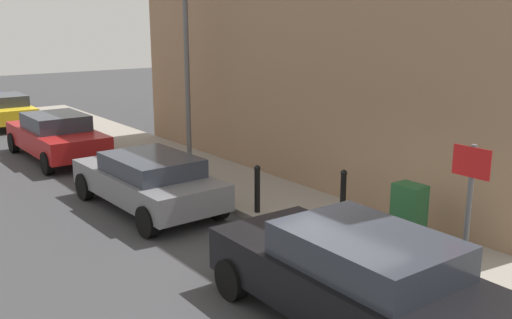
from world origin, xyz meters
The scene contains 12 objects.
ground centered at (0.00, 0.00, 0.00)m, with size 80.00×80.00×0.00m, color #38383A.
sidewalk centered at (2.01, 6.00, 0.07)m, with size 2.39×30.00×0.15m, color gray.
corner_building centered at (6.64, 4.81, 4.25)m, with size 6.98×13.61×8.50m.
car_black centered at (-0.60, -1.65, 0.77)m, with size 2.02×4.46×1.46m.
car_grey centered at (-0.50, 4.70, 0.69)m, with size 1.99×4.24×1.28m.
car_red centered at (-0.53, 10.76, 0.73)m, with size 1.89×4.49×1.39m.
car_yellow centered at (-0.37, 17.49, 0.68)m, with size 1.82×3.98×1.28m.
utility_cabinet centered at (2.14, -0.37, 0.68)m, with size 0.46×0.61×1.15m.
bollard_near_cabinet centered at (2.24, 1.37, 0.70)m, with size 0.14×0.14×1.04m.
bollard_far_kerb centered at (1.06, 2.73, 0.70)m, with size 0.14×0.14×1.04m.
street_sign centered at (1.21, -2.11, 1.66)m, with size 0.08×0.60×2.30m.
lamppost centered at (2.15, 7.40, 3.30)m, with size 0.20×0.44×5.72m.
Camera 1 is at (-5.98, -6.55, 4.16)m, focal length 40.26 mm.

